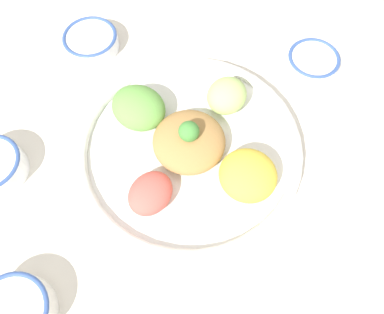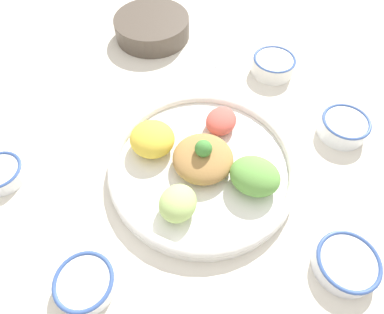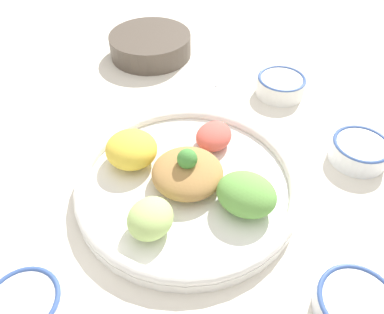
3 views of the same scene
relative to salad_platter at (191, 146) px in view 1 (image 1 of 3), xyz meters
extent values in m
plane|color=silver|center=(0.00, 0.01, -0.03)|extent=(2.40, 2.40, 0.00)
cylinder|color=white|center=(0.00, 0.00, -0.02)|extent=(0.40, 0.40, 0.02)
torus|color=white|center=(0.00, 0.00, 0.00)|extent=(0.40, 0.40, 0.02)
ellipsoid|color=#E55B51|center=(0.05, 0.10, 0.02)|extent=(0.10, 0.10, 0.04)
ellipsoid|color=yellow|center=(-0.10, 0.05, 0.02)|extent=(0.13, 0.13, 0.06)
ellipsoid|color=#B7DB7A|center=(-0.05, -0.10, 0.02)|extent=(0.10, 0.10, 0.06)
ellipsoid|color=#6BAD4C|center=(0.10, -0.05, 0.02)|extent=(0.13, 0.12, 0.06)
ellipsoid|color=#AD7F47|center=(0.00, 0.00, 0.02)|extent=(0.13, 0.13, 0.05)
sphere|color=#478E3D|center=(0.00, 0.00, 0.05)|extent=(0.03, 0.03, 0.03)
cylinder|color=white|center=(0.24, -0.22, -0.01)|extent=(0.11, 0.11, 0.03)
torus|color=#38569E|center=(0.24, -0.22, 0.00)|extent=(0.11, 0.11, 0.01)
cylinder|color=white|center=(0.24, -0.22, 0.00)|extent=(0.09, 0.09, 0.00)
cylinder|color=white|center=(-0.22, -0.22, -0.01)|extent=(0.10, 0.10, 0.03)
torus|color=#38569E|center=(-0.22, -0.22, 0.00)|extent=(0.10, 0.10, 0.01)
cylinder|color=maroon|center=(-0.22, -0.22, 0.00)|extent=(0.08, 0.08, 0.00)
cylinder|color=white|center=(0.22, 0.30, 0.00)|extent=(0.11, 0.11, 0.04)
torus|color=#38569E|center=(0.22, 0.30, 0.02)|extent=(0.11, 0.11, 0.01)
cylinder|color=white|center=(0.22, 0.30, 0.01)|extent=(0.09, 0.09, 0.00)
camera|label=1|loc=(-0.04, 0.30, 0.58)|focal=35.00mm
camera|label=2|loc=(-0.05, -0.36, 0.56)|focal=30.00mm
camera|label=3|loc=(0.01, -0.44, 0.49)|focal=35.00mm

